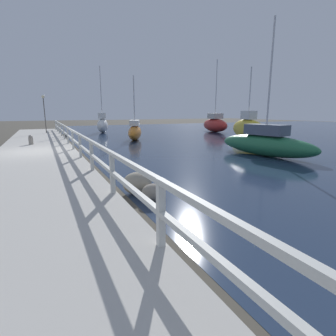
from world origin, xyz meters
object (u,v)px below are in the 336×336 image
object	(u,v)px
sailboat_red	(215,124)
sailboat_green	(265,143)
mooring_bollard	(31,140)
dock_lamp	(44,106)
sailboat_yellow	(248,128)
sailboat_orange	(135,132)
sailboat_white	(103,124)

from	to	relation	value
sailboat_red	sailboat_green	bearing A→B (deg)	-107.37
mooring_bollard	sailboat_red	size ratio (longest dim) A/B	0.07
mooring_bollard	dock_lamp	distance (m)	9.12
sailboat_yellow	sailboat_orange	size ratio (longest dim) A/B	1.13
sailboat_yellow	sailboat_green	distance (m)	7.84
sailboat_white	sailboat_orange	bearing A→B (deg)	-71.49
dock_lamp	sailboat_green	bearing A→B (deg)	-59.02
sailboat_green	sailboat_white	distance (m)	19.10
dock_lamp	sailboat_green	size ratio (longest dim) A/B	0.51
dock_lamp	sailboat_orange	size ratio (longest dim) A/B	0.67
sailboat_yellow	mooring_bollard	bearing A→B (deg)	-166.64
sailboat_orange	sailboat_white	bearing A→B (deg)	117.93
mooring_bollard	sailboat_orange	size ratio (longest dim) A/B	0.11
sailboat_orange	sailboat_red	distance (m)	11.46
sailboat_red	mooring_bollard	bearing A→B (deg)	-148.77
sailboat_white	sailboat_red	world-z (taller)	sailboat_red
sailboat_red	sailboat_white	bearing A→B (deg)	169.09
sailboat_green	sailboat_orange	size ratio (longest dim) A/B	1.32
mooring_bollard	dock_lamp	xyz separation A→B (m)	(0.98, 8.83, 2.07)
sailboat_white	dock_lamp	bearing A→B (deg)	-141.57
mooring_bollard	sailboat_white	xyz separation A→B (m)	(6.48, 11.39, 0.27)
sailboat_green	sailboat_red	distance (m)	16.16
sailboat_orange	sailboat_red	xyz separation A→B (m)	(10.66, 4.21, 0.18)
sailboat_yellow	sailboat_white	size ratio (longest dim) A/B	0.82
mooring_bollard	sailboat_yellow	bearing A→B (deg)	-3.38
sailboat_green	sailboat_orange	distance (m)	10.77
mooring_bollard	dock_lamp	size ratio (longest dim) A/B	0.17
dock_lamp	sailboat_yellow	size ratio (longest dim) A/B	0.59
dock_lamp	sailboat_orange	distance (m)	8.80
sailboat_green	sailboat_red	xyz separation A→B (m)	(7.26, 14.43, 0.19)
sailboat_green	sailboat_yellow	bearing A→B (deg)	46.14
sailboat_white	sailboat_orange	world-z (taller)	sailboat_white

